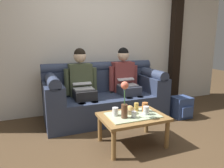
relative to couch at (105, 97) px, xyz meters
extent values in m
plane|color=#4C3823|center=(0.00, -1.17, -0.37)|extent=(14.00, 14.00, 0.00)
cube|color=silver|center=(0.00, 0.53, 1.08)|extent=(6.00, 0.12, 2.90)
cube|color=black|center=(1.77, 0.41, 1.08)|extent=(0.20, 0.20, 2.90)
cube|color=#2D3851|center=(0.00, -0.07, -0.16)|extent=(2.04, 0.88, 0.42)
cube|color=#2D3851|center=(0.00, 0.26, 0.25)|extent=(2.04, 0.22, 0.40)
cylinder|color=#2D3851|center=(0.00, 0.26, 0.50)|extent=(2.04, 0.18, 0.18)
cube|color=#2D3851|center=(-0.88, -0.07, 0.19)|extent=(0.28, 0.88, 0.28)
cylinder|color=#2D3851|center=(-0.88, -0.07, 0.37)|extent=(0.18, 0.88, 0.18)
cube|color=#2D3851|center=(0.88, -0.07, 0.19)|extent=(0.28, 0.88, 0.28)
cylinder|color=#2D3851|center=(0.88, -0.07, 0.37)|extent=(0.18, 0.88, 0.18)
cube|color=#232326|center=(-0.40, -0.13, 0.12)|extent=(0.34, 0.40, 0.15)
cylinder|color=#232326|center=(-0.50, -0.39, -0.16)|extent=(0.12, 0.12, 0.42)
cylinder|color=#232326|center=(-0.30, -0.39, -0.16)|extent=(0.12, 0.12, 0.42)
cube|color=#475138|center=(-0.40, 0.11, 0.32)|extent=(0.38, 0.22, 0.54)
cylinder|color=#475138|center=(-0.63, 0.07, 0.30)|extent=(0.09, 0.09, 0.44)
cylinder|color=#475138|center=(-0.16, 0.07, 0.30)|extent=(0.09, 0.09, 0.44)
sphere|color=beige|center=(-0.40, 0.09, 0.71)|extent=(0.21, 0.21, 0.21)
sphere|color=black|center=(-0.40, 0.09, 0.75)|extent=(0.19, 0.19, 0.19)
cube|color=silver|center=(-0.40, -0.11, 0.20)|extent=(0.31, 0.22, 0.02)
cube|color=silver|center=(-0.40, 0.05, 0.31)|extent=(0.31, 0.19, 0.11)
cube|color=black|center=(-0.40, 0.04, 0.30)|extent=(0.27, 0.17, 0.09)
cube|color=#383D4C|center=(0.40, -0.13, 0.12)|extent=(0.34, 0.40, 0.15)
cylinder|color=#383D4C|center=(0.30, -0.39, -0.16)|extent=(0.12, 0.12, 0.42)
cylinder|color=#383D4C|center=(0.50, -0.39, -0.16)|extent=(0.12, 0.12, 0.42)
cube|color=brown|center=(0.40, 0.11, 0.32)|extent=(0.38, 0.22, 0.54)
cylinder|color=brown|center=(0.16, 0.07, 0.30)|extent=(0.09, 0.09, 0.44)
cylinder|color=brown|center=(0.63, 0.07, 0.30)|extent=(0.09, 0.09, 0.44)
sphere|color=beige|center=(0.40, 0.09, 0.71)|extent=(0.21, 0.21, 0.21)
sphere|color=black|center=(0.40, 0.09, 0.75)|extent=(0.19, 0.19, 0.19)
cube|color=silver|center=(0.40, -0.11, 0.20)|extent=(0.31, 0.22, 0.02)
cube|color=silver|center=(0.40, 0.03, 0.31)|extent=(0.31, 0.20, 0.08)
cube|color=black|center=(0.40, 0.02, 0.31)|extent=(0.27, 0.18, 0.06)
cube|color=olive|center=(0.00, -1.07, 0.01)|extent=(0.83, 0.59, 0.04)
cube|color=#B2C69E|center=(0.00, -1.07, 0.03)|extent=(0.65, 0.42, 0.01)
cylinder|color=olive|center=(-0.36, -1.32, -0.19)|extent=(0.06, 0.06, 0.36)
cylinder|color=olive|center=(0.36, -1.32, -0.19)|extent=(0.06, 0.06, 0.36)
cylinder|color=olive|center=(-0.36, -0.82, -0.19)|extent=(0.06, 0.06, 0.36)
cylinder|color=olive|center=(0.36, -0.82, -0.19)|extent=(0.06, 0.06, 0.36)
cylinder|color=brown|center=(-0.15, -1.13, 0.12)|extent=(0.08, 0.08, 0.17)
cylinder|color=#3D7538|center=(-0.15, -1.13, 0.31)|extent=(0.01, 0.01, 0.21)
sphere|color=#E0664C|center=(-0.15, -1.13, 0.45)|extent=(0.09, 0.09, 0.09)
cylinder|color=tan|center=(-0.01, -1.01, 0.07)|extent=(0.13, 0.13, 0.06)
sphere|color=tan|center=(-0.01, -1.01, 0.09)|extent=(0.11, 0.11, 0.11)
cylinder|color=silver|center=(-0.03, -1.16, 0.07)|extent=(0.06, 0.06, 0.08)
cylinder|color=#B26633|center=(0.21, -1.01, 0.10)|extent=(0.08, 0.08, 0.12)
cylinder|color=silver|center=(0.16, -1.12, 0.09)|extent=(0.07, 0.07, 0.11)
cylinder|color=gold|center=(0.11, -0.96, 0.09)|extent=(0.06, 0.06, 0.11)
cylinder|color=silver|center=(-0.22, -1.01, 0.09)|extent=(0.08, 0.08, 0.11)
cube|color=#33477A|center=(1.26, -0.51, -0.19)|extent=(0.31, 0.28, 0.37)
cube|color=#33477A|center=(1.26, -0.67, -0.23)|extent=(0.22, 0.05, 0.17)
camera|label=1|loc=(-1.18, -3.31, 0.97)|focal=33.16mm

